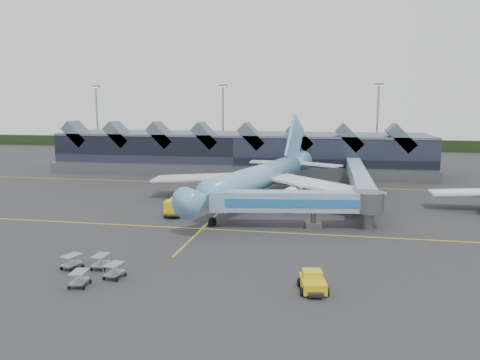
% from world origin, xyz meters
% --- Properties ---
extents(ground, '(260.00, 260.00, 0.00)m').
position_xyz_m(ground, '(0.00, 0.00, 0.00)').
color(ground, '#252527').
rests_on(ground, ground).
extents(taxi_stripes, '(120.00, 60.00, 0.01)m').
position_xyz_m(taxi_stripes, '(0.00, 10.00, 0.01)').
color(taxi_stripes, gold).
rests_on(taxi_stripes, ground).
extents(tree_line_far, '(260.00, 4.00, 4.00)m').
position_xyz_m(tree_line_far, '(0.00, 110.00, 2.00)').
color(tree_line_far, black).
rests_on(tree_line_far, ground).
extents(terminal, '(90.00, 22.25, 12.52)m').
position_xyz_m(terminal, '(-5.07, 47.35, 4.88)').
color(terminal, black).
rests_on(terminal, ground).
extents(light_masts, '(132.40, 42.56, 22.45)m').
position_xyz_m(light_masts, '(21.00, 62.80, 12.49)').
color(light_masts, '#92959A').
rests_on(light_masts, ground).
extents(main_airliner, '(39.60, 46.41, 15.11)m').
position_xyz_m(main_airliner, '(5.42, 10.41, 4.44)').
color(main_airliner, '#70AEE4').
rests_on(main_airliner, ground).
extents(jet_bridge, '(23.20, 6.55, 5.10)m').
position_xyz_m(jet_bridge, '(13.65, -4.92, 3.49)').
color(jet_bridge, '#7CA4D0').
rests_on(jet_bridge, ground).
extents(fuel_truck, '(3.13, 8.72, 2.90)m').
position_xyz_m(fuel_truck, '(-6.12, 0.33, 1.63)').
color(fuel_truck, black).
rests_on(fuel_truck, ground).
extents(pushback_tug, '(2.93, 4.09, 1.69)m').
position_xyz_m(pushback_tug, '(15.31, -26.61, 0.76)').
color(pushback_tug, gold).
rests_on(pushback_tug, ground).
extents(baggage_carts, '(7.20, 6.88, 1.43)m').
position_xyz_m(baggage_carts, '(-5.92, -26.70, 0.81)').
color(baggage_carts, gray).
rests_on(baggage_carts, ground).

